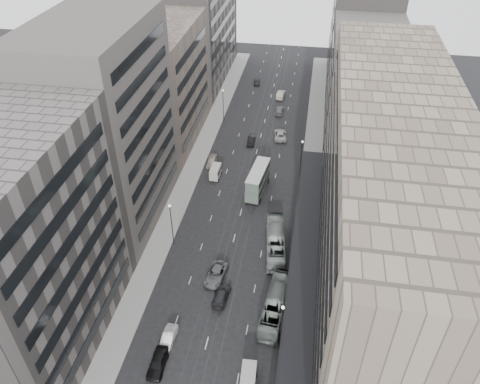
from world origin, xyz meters
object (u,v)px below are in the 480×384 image
Objects in this scene: double_decker at (258,180)px; vw_microbus at (248,380)px; bus_near at (276,304)px; sedan_0 at (158,362)px; sedan_1 at (168,338)px; pedestrian at (279,383)px; bus_far at (275,241)px; panel_van at (215,172)px; sedan_2 at (216,274)px.

double_decker is 2.12× the size of vw_microbus.
bus_near is 17.76m from sedan_0.
sedan_1 is 2.10× the size of pedestrian.
vw_microbus is 1.03× the size of sedan_1.
pedestrian is at bearing 104.11° from bus_near.
bus_far is at bearing -102.23° from pedestrian.
bus_near is 2.74× the size of sedan_1.
sedan_1 is at bearing -86.25° from panel_van.
panel_van is at bearing 166.40° from double_decker.
bus_near is 1.26× the size of double_decker.
bus_far is 5.86× the size of pedestrian.
pedestrian is at bearing -71.58° from double_decker.
double_decker reaches higher than bus_near.
sedan_2 is 20.11m from pedestrian.
double_decker is (-6.39, 28.04, 1.06)m from bus_near.
double_decker is at bearing -78.87° from bus_far.
sedan_0 is at bearing -91.90° from sedan_1.
panel_van is (-13.20, 43.27, 0.02)m from vw_microbus.
pedestrian is (15.54, -0.48, 0.35)m from sedan_0.
bus_near is 34.90m from panel_van.
sedan_2 is at bearing 73.99° from sedan_1.
double_decker is 39.89m from sedan_0.
double_decker is 2.45× the size of panel_van.
double_decker reaches higher than sedan_0.
pedestrian is (3.80, 0.31, -0.13)m from vw_microbus.
bus_far is 26.96m from sedan_0.
vw_microbus is 2.16× the size of pedestrian.
sedan_2 is at bearing 36.50° from bus_far.
bus_far reaches higher than sedan_0.
panel_van is 1.87× the size of pedestrian.
bus_far is 1.28× the size of double_decker.
sedan_1 is at bearing -35.32° from pedestrian.
bus_near is at bearing -62.77° from panel_van.
sedan_2 is (4.16, 16.09, -0.06)m from sedan_0.
vw_microbus is at bearing -20.27° from sedan_1.
pedestrian is at bearing -2.27° from sedan_0.
sedan_2 is 2.72× the size of pedestrian.
bus_near is 12.09m from vw_microbus.
panel_van is (-15.31, 31.37, -0.33)m from bus_near.
sedan_1 is (-11.49, 4.64, -0.60)m from vw_microbus.
panel_van reaches higher than vw_microbus.
pedestrian reaches higher than sedan_2.
pedestrian is at bearing 90.35° from bus_far.
bus_far is 23.18m from panel_van.
panel_van is 0.69× the size of sedan_2.
vw_microbus is at bearing -4.37° from sedan_0.
sedan_0 is 2.38× the size of pedestrian.
panel_van is at bearing 91.49° from sedan_0.
bus_far is at bearing 49.96° from sedan_2.
sedan_0 is 3.86m from sedan_1.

